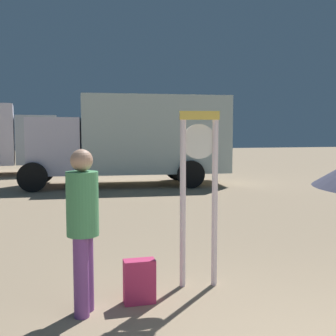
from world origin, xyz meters
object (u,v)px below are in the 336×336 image
(box_truck_near, at_px, (136,137))
(person_near_clock, at_px, (83,223))
(standing_clock, at_px, (199,179))
(backpack, at_px, (139,282))

(box_truck_near, bearing_deg, person_near_clock, -102.85)
(standing_clock, bearing_deg, box_truck_near, 84.63)
(person_near_clock, xyz_separation_m, box_truck_near, (2.26, 9.92, 0.70))
(person_near_clock, bearing_deg, backpack, 11.99)
(standing_clock, xyz_separation_m, backpack, (-0.78, -0.33, -1.06))
(person_near_clock, height_order, backpack, person_near_clock)
(standing_clock, relative_size, box_truck_near, 0.30)
(standing_clock, height_order, box_truck_near, box_truck_near)
(standing_clock, distance_m, backpack, 1.35)
(standing_clock, distance_m, box_truck_near, 9.51)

